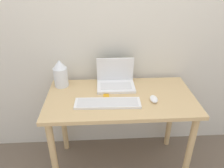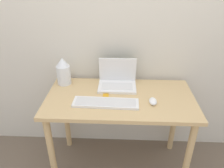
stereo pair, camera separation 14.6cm
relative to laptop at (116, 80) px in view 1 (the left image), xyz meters
name	(u,v)px [view 1 (the left image)]	position (x,y,z in m)	size (l,w,h in m)	color
wall_back	(118,19)	(0.03, 0.19, 0.46)	(6.00, 0.05, 2.50)	silver
desk	(120,108)	(0.03, -0.17, -0.16)	(1.14, 0.59, 0.74)	tan
laptop	(116,80)	(0.00, 0.00, 0.00)	(0.31, 0.22, 0.23)	white
keyboard	(108,103)	(-0.08, -0.27, -0.04)	(0.48, 0.15, 0.02)	white
mouse	(154,99)	(0.27, -0.25, -0.03)	(0.06, 0.10, 0.03)	white
vase	(60,74)	(-0.45, 0.03, 0.06)	(0.11, 0.11, 0.23)	white
mp3_player	(106,96)	(-0.08, -0.17, -0.05)	(0.04, 0.07, 0.01)	orange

